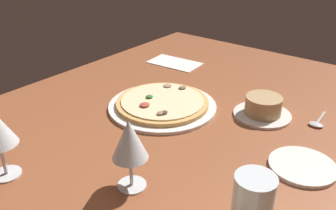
{
  "coord_description": "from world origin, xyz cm",
  "views": [
    {
      "loc": [
        70.16,
        52.93,
        53.84
      ],
      "look_at": [
        -2.29,
        -3.95,
        7.0
      ],
      "focal_mm": 38.27,
      "sensor_mm": 36.0,
      "label": 1
    }
  ],
  "objects_px": {
    "paper_menu": "(175,63)",
    "spoon": "(317,123)",
    "ramekin_on_saucer": "(263,108)",
    "water_glass": "(253,205)",
    "wine_glass_near": "(129,141)",
    "side_plate": "(302,166)",
    "pizza_main": "(162,104)"
  },
  "relations": [
    {
      "from": "paper_menu",
      "to": "spoon",
      "type": "bearing_deg",
      "value": 72.3
    },
    {
      "from": "paper_menu",
      "to": "ramekin_on_saucer",
      "type": "bearing_deg",
      "value": 63.08
    },
    {
      "from": "water_glass",
      "to": "ramekin_on_saucer",
      "type": "bearing_deg",
      "value": -157.91
    },
    {
      "from": "ramekin_on_saucer",
      "to": "wine_glass_near",
      "type": "distance_m",
      "value": 0.48
    },
    {
      "from": "paper_menu",
      "to": "side_plate",
      "type": "bearing_deg",
      "value": 56.0
    },
    {
      "from": "paper_menu",
      "to": "water_glass",
      "type": "bearing_deg",
      "value": 42.14
    },
    {
      "from": "paper_menu",
      "to": "spoon",
      "type": "distance_m",
      "value": 0.62
    },
    {
      "from": "spoon",
      "to": "water_glass",
      "type": "bearing_deg",
      "value": 2.78
    },
    {
      "from": "pizza_main",
      "to": "ramekin_on_saucer",
      "type": "bearing_deg",
      "value": 117.75
    },
    {
      "from": "ramekin_on_saucer",
      "to": "water_glass",
      "type": "xyz_separation_m",
      "value": [
        0.4,
        0.16,
        0.02
      ]
    },
    {
      "from": "side_plate",
      "to": "pizza_main",
      "type": "bearing_deg",
      "value": -94.65
    },
    {
      "from": "pizza_main",
      "to": "paper_menu",
      "type": "height_order",
      "value": "pizza_main"
    },
    {
      "from": "side_plate",
      "to": "spoon",
      "type": "distance_m",
      "value": 0.23
    },
    {
      "from": "spoon",
      "to": "side_plate",
      "type": "bearing_deg",
      "value": 9.78
    },
    {
      "from": "pizza_main",
      "to": "water_glass",
      "type": "distance_m",
      "value": 0.5
    },
    {
      "from": "ramekin_on_saucer",
      "to": "water_glass",
      "type": "height_order",
      "value": "water_glass"
    },
    {
      "from": "ramekin_on_saucer",
      "to": "paper_menu",
      "type": "distance_m",
      "value": 0.5
    },
    {
      "from": "wine_glass_near",
      "to": "paper_menu",
      "type": "bearing_deg",
      "value": -149.71
    },
    {
      "from": "water_glass",
      "to": "spoon",
      "type": "distance_m",
      "value": 0.45
    },
    {
      "from": "wine_glass_near",
      "to": "side_plate",
      "type": "distance_m",
      "value": 0.4
    },
    {
      "from": "ramekin_on_saucer",
      "to": "paper_menu",
      "type": "bearing_deg",
      "value": -112.5
    },
    {
      "from": "side_plate",
      "to": "water_glass",
      "type": "bearing_deg",
      "value": -4.13
    },
    {
      "from": "wine_glass_near",
      "to": "paper_menu",
      "type": "height_order",
      "value": "wine_glass_near"
    },
    {
      "from": "wine_glass_near",
      "to": "water_glass",
      "type": "distance_m",
      "value": 0.26
    },
    {
      "from": "pizza_main",
      "to": "side_plate",
      "type": "bearing_deg",
      "value": 85.35
    },
    {
      "from": "paper_menu",
      "to": "wine_glass_near",
      "type": "bearing_deg",
      "value": 25.87
    },
    {
      "from": "ramekin_on_saucer",
      "to": "pizza_main",
      "type": "bearing_deg",
      "value": -62.25
    },
    {
      "from": "wine_glass_near",
      "to": "side_plate",
      "type": "bearing_deg",
      "value": 137.52
    },
    {
      "from": "side_plate",
      "to": "paper_menu",
      "type": "relative_size",
      "value": 0.75
    },
    {
      "from": "water_glass",
      "to": "side_plate",
      "type": "relative_size",
      "value": 0.7
    },
    {
      "from": "side_plate",
      "to": "paper_menu",
      "type": "height_order",
      "value": "side_plate"
    },
    {
      "from": "pizza_main",
      "to": "wine_glass_near",
      "type": "bearing_deg",
      "value": 28.82
    }
  ]
}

